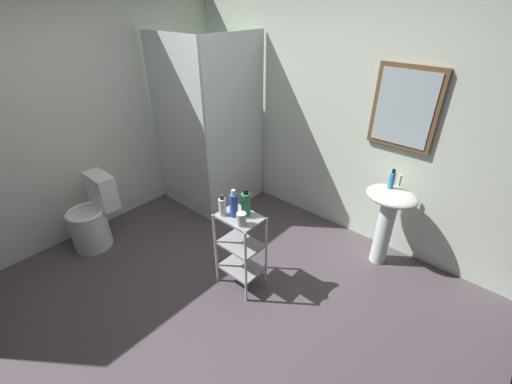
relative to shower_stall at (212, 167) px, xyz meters
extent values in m
cube|color=#4E444B|center=(1.21, -1.23, -0.47)|extent=(4.20, 4.20, 0.02)
cube|color=silver|center=(1.21, 0.62, 0.79)|extent=(4.20, 0.10, 2.50)
cube|color=brown|center=(1.95, 0.55, 0.99)|extent=(0.56, 0.03, 0.72)
cube|color=silver|center=(1.95, 0.53, 0.99)|extent=(0.48, 0.01, 0.64)
cube|color=silver|center=(-0.64, -1.23, 0.79)|extent=(0.10, 4.20, 2.50)
cube|color=white|center=(-0.10, 0.10, -0.41)|extent=(0.90, 0.90, 0.10)
cube|color=silver|center=(-0.10, -0.35, 0.59)|extent=(0.90, 0.02, 1.90)
cube|color=silver|center=(0.35, 0.10, 0.59)|extent=(0.02, 0.90, 1.90)
cylinder|color=silver|center=(0.35, -0.35, 0.59)|extent=(0.04, 0.04, 1.90)
cylinder|color=silver|center=(-0.10, 0.10, -0.36)|extent=(0.08, 0.08, 0.00)
cylinder|color=white|center=(2.09, 0.29, -0.12)|extent=(0.15, 0.15, 0.68)
ellipsoid|color=white|center=(2.09, 0.29, 0.28)|extent=(0.46, 0.37, 0.13)
cylinder|color=silver|center=(2.09, 0.41, 0.40)|extent=(0.03, 0.03, 0.10)
cylinder|color=white|center=(-0.27, -1.47, -0.26)|extent=(0.37, 0.37, 0.40)
torus|color=white|center=(-0.27, -1.47, -0.05)|extent=(0.37, 0.37, 0.04)
cube|color=white|center=(-0.27, -1.26, 0.12)|extent=(0.35, 0.17, 0.36)
cylinder|color=silver|center=(1.10, -0.96, -0.09)|extent=(0.02, 0.02, 0.74)
cylinder|color=silver|center=(1.46, -0.96, -0.09)|extent=(0.02, 0.02, 0.74)
cylinder|color=silver|center=(1.10, -0.70, -0.09)|extent=(0.02, 0.02, 0.74)
cylinder|color=silver|center=(1.46, -0.70, -0.09)|extent=(0.02, 0.02, 0.74)
cube|color=#99999E|center=(1.28, -0.83, -0.28)|extent=(0.36, 0.26, 0.02)
cube|color=#99999E|center=(1.28, -0.83, -0.01)|extent=(0.36, 0.26, 0.02)
cube|color=#99999E|center=(1.28, -0.83, 0.27)|extent=(0.36, 0.26, 0.02)
cylinder|color=#389ED1|center=(2.05, 0.31, 0.42)|extent=(0.05, 0.05, 0.15)
cylinder|color=black|center=(2.05, 0.31, 0.51)|extent=(0.03, 0.03, 0.04)
cylinder|color=#2F9557|center=(1.30, -0.78, 0.38)|extent=(0.07, 0.07, 0.20)
cylinder|color=black|center=(1.30, -0.78, 0.49)|extent=(0.04, 0.04, 0.04)
cylinder|color=white|center=(1.16, -0.90, 0.35)|extent=(0.06, 0.06, 0.15)
cylinder|color=#333338|center=(1.16, -0.90, 0.44)|extent=(0.03, 0.03, 0.04)
cylinder|color=#2C4DB8|center=(1.24, -0.85, 0.38)|extent=(0.06, 0.06, 0.20)
cylinder|color=white|center=(1.24, -0.85, 0.50)|extent=(0.03, 0.03, 0.04)
cylinder|color=silver|center=(1.37, -0.90, 0.33)|extent=(0.08, 0.08, 0.11)
camera|label=1|loc=(2.86, -2.44, 1.84)|focal=23.53mm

